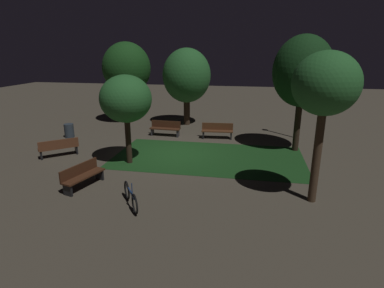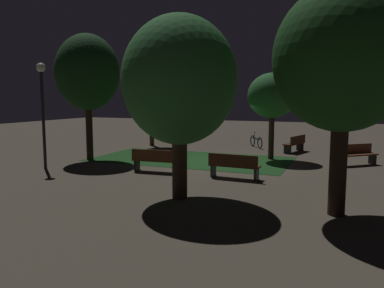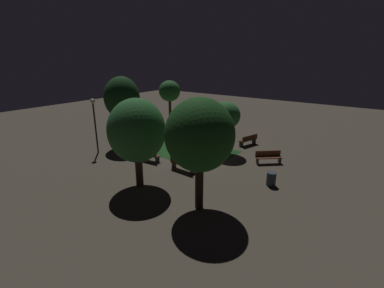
# 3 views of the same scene
# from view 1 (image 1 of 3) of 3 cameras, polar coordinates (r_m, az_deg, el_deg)

# --- Properties ---
(ground_plane) EXTENTS (60.00, 60.00, 0.00)m
(ground_plane) POSITION_cam_1_polar(r_m,az_deg,el_deg) (15.46, -2.37, -1.80)
(ground_plane) COLOR #4C4438
(grass_lawn) EXTENTS (8.99, 4.75, 0.01)m
(grass_lawn) POSITION_cam_1_polar(r_m,az_deg,el_deg) (14.96, 2.98, -2.44)
(grass_lawn) COLOR #194219
(grass_lawn) RESTS_ON ground
(bench_corner) EXTENTS (1.83, 0.60, 0.88)m
(bench_corner) POSITION_cam_1_polar(r_m,az_deg,el_deg) (18.06, 4.67, 2.53)
(bench_corner) COLOR #512D19
(bench_corner) RESTS_ON ground
(bench_near_trees) EXTENTS (1.82, 0.57, 0.88)m
(bench_near_trees) POSITION_cam_1_polar(r_m,az_deg,el_deg) (18.63, -4.92, 2.97)
(bench_near_trees) COLOR #422314
(bench_near_trees) RESTS_ON ground
(bench_front_left) EXTENTS (0.95, 1.86, 0.88)m
(bench_front_left) POSITION_cam_1_polar(r_m,az_deg,el_deg) (12.36, -19.49, -5.37)
(bench_front_left) COLOR #422314
(bench_front_left) RESTS_ON ground
(bench_front_right) EXTENTS (1.67, 1.55, 0.88)m
(bench_front_right) POSITION_cam_1_polar(r_m,az_deg,el_deg) (16.20, -23.27, -0.54)
(bench_front_right) COLOR brown
(bench_front_right) RESTS_ON ground
(tree_lawn_side) EXTENTS (2.24, 2.24, 3.96)m
(tree_lawn_side) POSITION_cam_1_polar(r_m,az_deg,el_deg) (13.82, -12.06, 8.02)
(tree_lawn_side) COLOR #2D2116
(tree_lawn_side) RESTS_ON ground
(tree_near_wall) EXTENTS (2.05, 2.05, 4.97)m
(tree_near_wall) POSITION_cam_1_polar(r_m,az_deg,el_deg) (10.51, 23.32, 9.80)
(tree_near_wall) COLOR #423021
(tree_near_wall) RESTS_ON ground
(tree_left_canopy) EXTENTS (2.85, 2.85, 5.68)m
(tree_left_canopy) POSITION_cam_1_polar(r_m,az_deg,el_deg) (16.10, 19.67, 12.37)
(tree_left_canopy) COLOR #2D2116
(tree_left_canopy) RESTS_ON ground
(tree_tall_center) EXTENTS (3.18, 3.18, 5.08)m
(tree_tall_center) POSITION_cam_1_polar(r_m,az_deg,el_deg) (21.01, -0.99, 12.38)
(tree_tall_center) COLOR #38281C
(tree_tall_center) RESTS_ON ground
(tree_back_right) EXTENTS (3.25, 3.25, 5.48)m
(tree_back_right) POSITION_cam_1_polar(r_m,az_deg,el_deg) (22.15, -11.91, 13.41)
(tree_back_right) COLOR #2D2116
(tree_back_right) RESTS_ON ground
(lamp_post_plaza_west) EXTENTS (0.36, 0.36, 4.19)m
(lamp_post_plaza_west) POSITION_cam_1_polar(r_m,az_deg,el_deg) (18.73, 19.01, 9.66)
(lamp_post_plaza_west) COLOR black
(lamp_post_plaza_west) RESTS_ON ground
(trash_bin) EXTENTS (0.54, 0.54, 0.81)m
(trash_bin) POSITION_cam_1_polar(r_m,az_deg,el_deg) (19.59, -21.62, 2.29)
(trash_bin) COLOR #2D3842
(trash_bin) RESTS_ON ground
(bicycle) EXTENTS (1.05, 1.47, 0.93)m
(bicycle) POSITION_cam_1_polar(r_m,az_deg,el_deg) (10.55, -11.20, -9.43)
(bicycle) COLOR black
(bicycle) RESTS_ON ground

